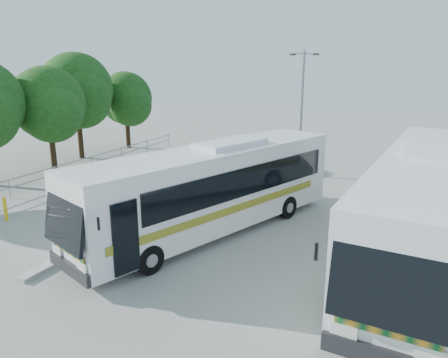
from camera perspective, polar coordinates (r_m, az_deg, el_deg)
The scene contains 10 objects.
ground at distance 18.29m, azimuth -5.74°, elevation -6.65°, with size 100.00×100.00×0.00m, color gray.
kerb_divider at distance 21.00m, azimuth -8.35°, elevation -3.55°, with size 0.40×16.00×0.15m, color #B2B2AD.
railing at distance 27.08m, azimuth -19.77°, elevation 1.47°, with size 0.06×22.00×1.00m.
tree_far_c at distance 28.79m, azimuth -21.91°, elevation 9.18°, with size 4.97×4.69×6.49m.
tree_far_d at distance 32.19m, azimuth -18.65°, elevation 11.02°, with size 5.62×5.30×7.33m.
tree_far_e at distance 35.22m, azimuth -12.61°, elevation 10.24°, with size 4.54×4.28×5.92m.
coach_main at distance 17.39m, azimuth -1.58°, elevation -1.13°, with size 6.53×12.54×3.45m.
coach_adjacent at distance 16.14m, azimuth 24.50°, elevation -3.25°, with size 3.65×13.73×3.77m.
lamppost at distance 26.19m, azimuth 10.10°, elevation 9.03°, with size 1.78×0.52×7.32m.
bollard at distance 21.32m, azimuth -26.66°, elevation -3.53°, with size 0.15×0.15×1.05m, color #E2B20D.
Camera 1 is at (8.83, -14.47, 6.85)m, focal length 35.00 mm.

